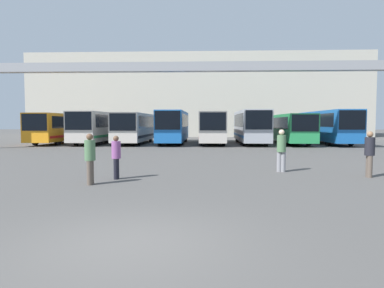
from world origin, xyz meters
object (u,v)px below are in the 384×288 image
(bus_slot_3, at_px, (174,125))
(bus_slot_6, at_px, (288,127))
(pedestrian_near_right, at_px, (90,158))
(pedestrian_near_center, at_px, (370,153))
(bus_slot_1, at_px, (98,126))
(pedestrian_mid_right, at_px, (116,156))
(bus_slot_2, at_px, (135,126))
(bus_slot_5, at_px, (251,125))
(pedestrian_near_left, at_px, (281,149))
(bus_slot_7, at_px, (327,125))
(bus_slot_4, at_px, (212,126))
(bus_slot_0, at_px, (59,126))

(bus_slot_3, relative_size, bus_slot_6, 0.96)
(pedestrian_near_right, bearing_deg, pedestrian_near_center, -81.98)
(bus_slot_1, bearing_deg, pedestrian_mid_right, -70.52)
(bus_slot_3, bearing_deg, bus_slot_2, -173.06)
(bus_slot_5, height_order, pedestrian_near_left, bus_slot_5)
(bus_slot_2, distance_m, bus_slot_6, 15.76)
(pedestrian_near_right, bearing_deg, pedestrian_near_left, -68.34)
(bus_slot_6, xyz_separation_m, pedestrian_near_left, (-5.15, -20.45, -0.72))
(bus_slot_5, distance_m, bus_slot_7, 7.90)
(pedestrian_near_left, bearing_deg, bus_slot_7, 83.84)
(bus_slot_4, relative_size, bus_slot_7, 0.87)
(bus_slot_6, bearing_deg, bus_slot_7, 2.40)
(bus_slot_1, height_order, bus_slot_6, bus_slot_1)
(bus_slot_2, relative_size, bus_slot_6, 0.88)
(pedestrian_near_right, bearing_deg, bus_slot_2, 4.93)
(bus_slot_6, distance_m, pedestrian_near_center, 21.87)
(bus_slot_3, xyz_separation_m, pedestrian_near_center, (9.83, -21.51, -0.92))
(bus_slot_2, height_order, pedestrian_near_right, bus_slot_2)
(pedestrian_mid_right, distance_m, pedestrian_near_right, 1.35)
(bus_slot_4, bearing_deg, bus_slot_2, -179.15)
(bus_slot_1, height_order, bus_slot_3, bus_slot_3)
(pedestrian_mid_right, bearing_deg, bus_slot_3, 176.28)
(bus_slot_3, xyz_separation_m, pedestrian_near_left, (6.65, -20.19, -0.90))
(bus_slot_6, relative_size, pedestrian_near_left, 6.40)
(bus_slot_6, height_order, bus_slot_7, bus_slot_7)
(pedestrian_near_center, relative_size, pedestrian_near_right, 1.02)
(bus_slot_6, height_order, pedestrian_near_right, bus_slot_6)
(pedestrian_near_left, xyz_separation_m, pedestrian_mid_right, (-6.74, -2.18, -0.10))
(bus_slot_4, bearing_deg, pedestrian_near_right, -101.25)
(bus_slot_3, bearing_deg, bus_slot_5, -1.81)
(bus_slot_6, xyz_separation_m, pedestrian_mid_right, (-11.89, -22.63, -0.82))
(bus_slot_5, xyz_separation_m, pedestrian_near_center, (1.96, -21.26, -0.95))
(bus_slot_1, height_order, pedestrian_near_left, bus_slot_1)
(bus_slot_3, height_order, bus_slot_6, bus_slot_3)
(bus_slot_2, distance_m, bus_slot_4, 7.87)
(bus_slot_1, xyz_separation_m, bus_slot_2, (3.94, -0.13, -0.08))
(bus_slot_2, bearing_deg, bus_slot_5, 1.12)
(bus_slot_2, height_order, bus_slot_6, bus_slot_2)
(bus_slot_3, bearing_deg, pedestrian_near_right, -91.66)
(bus_slot_5, distance_m, pedestrian_near_right, 24.86)
(bus_slot_7, relative_size, pedestrian_near_left, 6.58)
(bus_slot_6, distance_m, pedestrian_mid_right, 25.58)
(bus_slot_7, height_order, pedestrian_near_center, bus_slot_7)
(bus_slot_4, bearing_deg, bus_slot_0, -178.96)
(pedestrian_near_center, bearing_deg, pedestrian_near_right, 110.12)
(bus_slot_5, bearing_deg, bus_slot_7, 4.89)
(bus_slot_0, relative_size, pedestrian_mid_right, 6.06)
(bus_slot_0, xyz_separation_m, bus_slot_5, (19.68, 0.40, 0.16))
(bus_slot_4, height_order, pedestrian_near_left, bus_slot_4)
(bus_slot_0, relative_size, bus_slot_1, 0.94)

